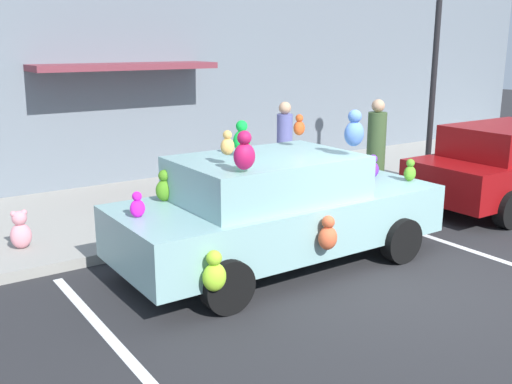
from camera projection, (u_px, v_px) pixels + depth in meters
ground_plane at (419, 286)px, 7.48m from camera, size 60.00×60.00×0.00m
sidewalk at (219, 197)px, 11.48m from camera, size 24.00×4.00×0.15m
storefront_building at (164, 33)px, 12.42m from camera, size 24.00×1.25×6.40m
parking_stripe_front at (441, 240)px, 9.19m from camera, size 0.12×3.60×0.01m
parking_stripe_rear at (106, 334)px, 6.25m from camera, size 0.12×3.60×0.01m
plush_covered_car at (277, 208)px, 8.03m from camera, size 4.59×2.16×2.16m
parked_sedan_behind at (511, 165)px, 10.99m from camera, size 4.25×1.92×1.54m
teddy_bear_on_sidewalk at (21, 231)px, 8.35m from camera, size 0.30×0.25×0.56m
street_lamp_post at (435, 65)px, 11.97m from camera, size 0.28×0.28×3.95m
pedestrian_near_shopfront at (284, 146)px, 12.04m from camera, size 0.32×0.32×1.70m
pedestrian_walking_past at (376, 149)px, 11.45m from camera, size 0.36×0.36×1.80m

